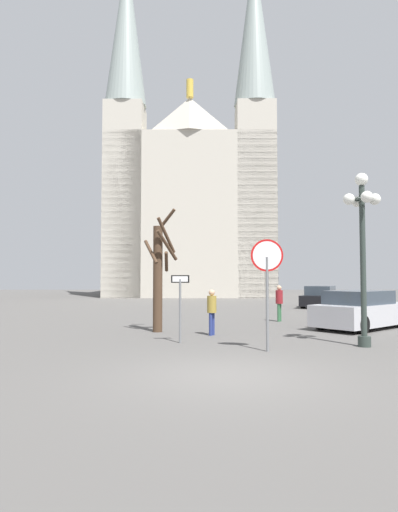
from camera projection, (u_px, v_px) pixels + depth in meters
ground_plane at (224, 375)px, 8.79m from camera, size 120.00×120.00×0.00m
cathedral at (189, 197)px, 46.71m from camera, size 17.11×13.50×36.17m
stop_sign at (265, 271)px, 11.72m from camera, size 0.87×0.11×3.00m
one_way_arrow_sign at (178, 301)px, 13.17m from camera, size 0.56×0.08×2.04m
street_lamp at (360, 234)px, 12.57m from camera, size 1.08×1.08×5.00m
bare_tree at (157, 273)px, 15.84m from camera, size 1.27×1.40×4.53m
parked_car_near_silver at (359, 310)px, 16.86m from camera, size 4.64×4.36×1.46m
parked_car_far_black at (318, 297)px, 28.85m from camera, size 3.56×4.82×1.40m
pedestrian_walking at (277, 300)px, 19.49m from camera, size 0.32×0.32×1.61m
pedestrian_standing at (210, 308)px, 14.86m from camera, size 0.32×0.32×1.55m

